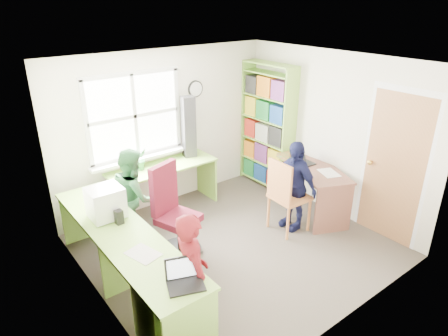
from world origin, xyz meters
name	(u,v)px	position (x,y,z in m)	size (l,w,h in m)	color
room	(232,159)	(0.01, 0.10, 1.22)	(3.64, 3.44, 2.44)	#453D36
l_desk	(158,265)	(-1.31, -0.28, 0.46)	(2.38, 2.95, 0.75)	#A5E35A
right_desk	(315,180)	(1.53, 0.00, 0.54)	(1.06, 1.41, 0.74)	brown
bookshelf	(267,129)	(1.65, 1.19, 1.00)	(0.30, 1.02, 2.10)	#A5E35A
swivel_chair	(173,216)	(-0.69, 0.41, 0.51)	(0.71, 0.71, 1.20)	black
wooden_chair	(286,194)	(0.78, -0.12, 0.59)	(0.49, 0.49, 1.08)	#CC7E44
crt_monitor	(106,203)	(-1.49, 0.50, 0.94)	(0.38, 0.34, 0.37)	white
laptop_left	(185,278)	(-1.41, -1.00, 0.80)	(0.39, 0.36, 0.22)	black
laptop_right	(301,160)	(1.47, 0.24, 0.79)	(0.29, 0.34, 0.22)	black
speaker_a	(119,217)	(-1.44, 0.29, 0.83)	(0.09, 0.09, 0.16)	black
speaker_b	(97,201)	(-1.50, 0.78, 0.84)	(0.10, 0.10, 0.18)	black
cd_tower	(189,127)	(0.29, 1.51, 1.23)	(0.22, 0.21, 0.95)	black
game_box	(290,157)	(1.48, 0.48, 0.77)	(0.37, 0.37, 0.06)	red
paper_a	(143,254)	(-1.50, -0.39, 0.75)	(0.31, 0.38, 0.00)	silver
paper_b	(329,173)	(1.52, -0.25, 0.74)	(0.33, 0.39, 0.00)	silver
potted_plant	(141,159)	(-0.55, 1.49, 0.91)	(0.17, 0.14, 0.32)	#2B6C37
person_red	(192,276)	(-1.25, -0.87, 0.66)	(0.48, 0.32, 1.33)	maroon
person_green	(134,197)	(-0.97, 0.92, 0.67)	(0.65, 0.51, 1.33)	#2B6D36
person_navy	(294,185)	(0.96, -0.10, 0.65)	(0.76, 0.32, 1.30)	#13163B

